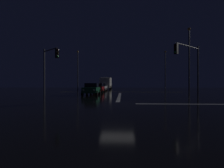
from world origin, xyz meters
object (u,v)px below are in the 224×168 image
at_px(traffic_signal_nw, 50,63).
at_px(sedan_green, 92,89).
at_px(sedan_white, 101,87).
at_px(streetlamp_right_far, 165,67).
at_px(traffic_signal_ne, 189,60).
at_px(streetlamp_left_far, 78,67).
at_px(sedan_silver, 103,87).
at_px(box_truck, 106,83).
at_px(sedan_red, 98,88).
at_px(streetlamp_right_near, 189,56).

bearing_deg(traffic_signal_nw, sedan_green, 31.03).
xyz_separation_m(sedan_white, streetlamp_right_far, (13.86, 7.98, 4.40)).
bearing_deg(traffic_signal_ne, streetlamp_right_far, 84.35).
relative_size(traffic_signal_nw, streetlamp_left_far, 0.63).
distance_m(sedan_green, traffic_signal_ne, 12.50).
height_order(sedan_green, sedan_silver, same).
relative_size(sedan_silver, streetlamp_left_far, 0.47).
bearing_deg(sedan_silver, sedan_white, -87.29).
xyz_separation_m(box_truck, traffic_signal_nw, (-4.44, -27.33, 2.29)).
bearing_deg(sedan_white, sedan_green, -89.91).
distance_m(sedan_green, sedan_silver, 17.13).
distance_m(sedan_red, streetlamp_right_far, 19.80).
distance_m(traffic_signal_ne, streetlamp_right_near, 7.25).
height_order(sedan_silver, streetlamp_right_near, streetlamp_right_near).
height_order(box_truck, streetlamp_right_far, streetlamp_right_far).
relative_size(sedan_green, traffic_signal_ne, 0.72).
bearing_deg(streetlamp_right_near, traffic_signal_nw, -161.16).
distance_m(streetlamp_right_far, streetlamp_right_near, 16.00).
relative_size(box_truck, streetlamp_left_far, 0.90).
distance_m(sedan_silver, box_truck, 7.48).
distance_m(sedan_silver, streetlamp_right_far, 14.99).
bearing_deg(box_truck, streetlamp_right_far, -19.74).
bearing_deg(sedan_white, traffic_signal_ne, -51.82).
relative_size(streetlamp_right_far, streetlamp_right_near, 0.93).
distance_m(sedan_red, box_truck, 18.57).
distance_m(sedan_silver, streetlamp_left_far, 7.97).
bearing_deg(traffic_signal_ne, streetlamp_right_near, 71.56).
bearing_deg(box_truck, streetlamp_right_near, -56.32).
distance_m(box_truck, traffic_signal_nw, 27.78).
distance_m(sedan_white, streetlamp_right_near, 16.71).
relative_size(streetlamp_right_far, streetlamp_left_far, 0.98).
height_order(box_truck, streetlamp_right_near, streetlamp_right_near).
bearing_deg(streetlamp_right_near, sedan_red, 169.78).
height_order(sedan_green, streetlamp_right_far, streetlamp_right_far).
xyz_separation_m(sedan_green, sedan_white, (-0.02, 11.54, 0.00)).
bearing_deg(streetlamp_right_far, traffic_signal_nw, -129.61).
xyz_separation_m(sedan_red, sedan_white, (-0.08, 5.53, 0.00)).
height_order(traffic_signal_nw, streetlamp_right_near, streetlamp_right_near).
bearing_deg(streetlamp_right_far, box_truck, 160.26).
bearing_deg(box_truck, sedan_silver, -90.88).
xyz_separation_m(sedan_white, streetlamp_right_near, (13.86, -8.02, 4.77)).
height_order(box_truck, traffic_signal_nw, traffic_signal_nw).
height_order(sedan_green, traffic_signal_ne, traffic_signal_ne).
bearing_deg(traffic_signal_nw, streetlamp_right_near, 18.84).
bearing_deg(traffic_signal_nw, streetlamp_right_far, 50.39).
relative_size(sedan_red, sedan_silver, 1.00).
relative_size(sedan_green, streetlamp_right_near, 0.44).
bearing_deg(traffic_signal_ne, sedan_silver, 120.26).
height_order(sedan_red, traffic_signal_ne, traffic_signal_ne).
relative_size(box_truck, traffic_signal_ne, 1.38).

